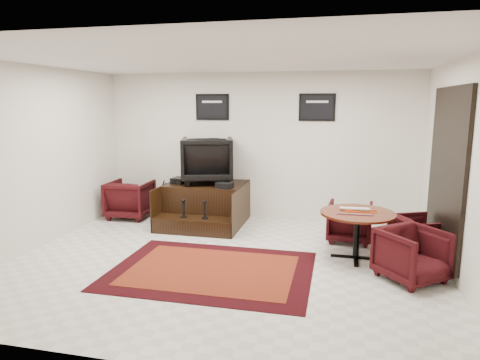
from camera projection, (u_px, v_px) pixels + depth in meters
name	position (u px, v px, depth m)	size (l,w,h in m)	color
ground	(224.00, 262.00, 6.07)	(6.00, 6.00, 0.00)	silver
room_shell	(255.00, 136.00, 5.78)	(6.02, 5.02, 2.81)	silver
area_rug	(212.00, 270.00, 5.77)	(2.68, 2.01, 0.01)	black
shine_podium	(206.00, 205.00, 8.00)	(1.45, 1.49, 0.75)	black
shine_chair	(207.00, 157.00, 7.99)	(0.93, 0.87, 0.96)	black
shoes_pair	(179.00, 180.00, 7.99)	(0.27, 0.33, 0.11)	black
polish_kit	(224.00, 185.00, 7.53)	(0.28, 0.19, 0.10)	black
umbrella_black	(159.00, 200.00, 8.04)	(0.31, 0.12, 0.84)	black
umbrella_hooked	(161.00, 201.00, 8.13)	(0.29, 0.11, 0.78)	black
armchair_side	(130.00, 197.00, 8.38)	(0.78, 0.73, 0.81)	black
meeting_table	(357.00, 218.00, 6.11)	(1.06, 1.06, 0.69)	#401509
table_chair_back	(350.00, 220.00, 6.95)	(0.68, 0.64, 0.70)	black
table_chair_window	(419.00, 234.00, 6.26)	(0.65, 0.61, 0.67)	black
table_chair_corner	(413.00, 252.00, 5.39)	(0.72, 0.67, 0.74)	black
paper_roll	(355.00, 209.00, 6.19)	(0.05, 0.05, 0.42)	silver
table_clutter	(360.00, 212.00, 6.08)	(0.57, 0.36, 0.01)	#E0450C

